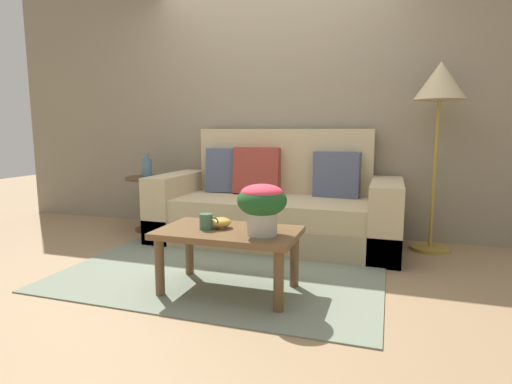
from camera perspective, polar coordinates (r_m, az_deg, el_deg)
The scene contains 11 objects.
ground_plane at distance 3.30m, azimuth -3.67°, elevation -10.26°, with size 14.00×14.00×0.00m, color #997A56.
wall_back at distance 4.41m, azimuth 2.73°, elevation 13.55°, with size 6.40×0.12×2.90m, color gray.
area_rug at distance 3.24m, azimuth -4.10°, elevation -10.53°, with size 2.34×1.74×0.01m, color gray.
couch at distance 3.95m, azimuth 2.62°, elevation -2.19°, with size 2.28×0.93×1.08m.
coffee_table at distance 2.72m, azimuth -3.82°, elevation -6.60°, with size 0.91×0.53×0.42m.
side_table at distance 4.52m, azimuth -14.71°, elevation -0.21°, with size 0.45×0.45×0.58m.
floor_lamp at distance 3.93m, azimuth 24.05°, elevation 12.49°, with size 0.43×0.43×1.64m.
potted_plant at distance 2.52m, azimuth 0.83°, elevation -1.49°, with size 0.31×0.31×0.32m.
coffee_mug at distance 2.71m, azimuth -6.84°, elevation -4.08°, with size 0.13×0.09×0.10m.
snack_bowl at distance 2.74m, azimuth -4.93°, elevation -4.19°, with size 0.14×0.14×0.07m.
table_vase at distance 4.49m, azimuth -14.85°, elevation 3.33°, with size 0.11×0.11×0.25m.
Camera 1 is at (1.16, -2.90, 1.06)m, focal length 28.95 mm.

